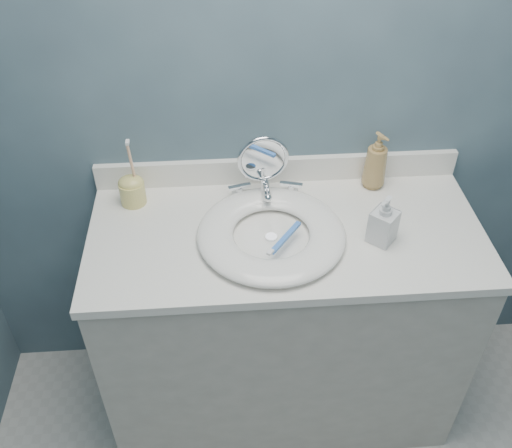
{
  "coord_description": "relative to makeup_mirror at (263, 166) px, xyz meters",
  "views": [
    {
      "loc": [
        -0.19,
        -0.33,
        2.04
      ],
      "look_at": [
        -0.1,
        0.94,
        0.94
      ],
      "focal_mm": 40.0,
      "sensor_mm": 36.0,
      "label": 1
    }
  ],
  "objects": [
    {
      "name": "makeup_mirror",
      "position": [
        0.0,
        0.0,
        0.0
      ],
      "size": [
        0.16,
        0.09,
        0.24
      ],
      "rotation": [
        0.0,
        0.0,
        0.1
      ],
      "color": "silver",
      "rests_on": "countertop"
    },
    {
      "name": "toothbrush_holder",
      "position": [
        -0.42,
        0.02,
        -0.08
      ],
      "size": [
        0.08,
        0.08,
        0.24
      ],
      "rotation": [
        0.0,
        0.0,
        -0.25
      ],
      "color": "#D8CA6C",
      "rests_on": "countertop"
    },
    {
      "name": "countertop",
      "position": [
        0.06,
        -0.16,
        -0.15
      ],
      "size": [
        1.22,
        0.57,
        0.03
      ],
      "primitive_type": "cube",
      "color": "white",
      "rests_on": "vanity_cabinet"
    },
    {
      "name": "backsplash",
      "position": [
        0.06,
        0.1,
        -0.09
      ],
      "size": [
        1.22,
        0.02,
        0.09
      ],
      "primitive_type": "cube",
      "color": "white",
      "rests_on": "countertop"
    },
    {
      "name": "toothbrush_lying",
      "position": [
        0.04,
        -0.24,
        -0.09
      ],
      "size": [
        0.12,
        0.15,
        0.02
      ],
      "rotation": [
        0.0,
        0.0,
        0.92
      ],
      "color": "#3E7ADD",
      "rests_on": "basin"
    },
    {
      "name": "soap_bottle_amber",
      "position": [
        0.38,
        0.05,
        -0.03
      ],
      "size": [
        0.1,
        0.1,
        0.2
      ],
      "primitive_type": "imported",
      "rotation": [
        0.0,
        0.0,
        0.47
      ],
      "color": "#9F7E48",
      "rests_on": "countertop"
    },
    {
      "name": "soap_bottle_clear",
      "position": [
        0.34,
        -0.22,
        -0.05
      ],
      "size": [
        0.1,
        0.1,
        0.16
      ],
      "primitive_type": "imported",
      "rotation": [
        0.0,
        0.0,
        -0.73
      ],
      "color": "silver",
      "rests_on": "countertop"
    },
    {
      "name": "vanity_cabinet",
      "position": [
        0.06,
        -0.16,
        -0.59
      ],
      "size": [
        1.2,
        0.55,
        0.85
      ],
      "primitive_type": "cube",
      "color": "beige",
      "rests_on": "ground"
    },
    {
      "name": "faucet",
      "position": [
        0.01,
        0.01,
        -0.1
      ],
      "size": [
        0.25,
        0.13,
        0.07
      ],
      "color": "silver",
      "rests_on": "countertop"
    },
    {
      "name": "back_wall",
      "position": [
        0.06,
        0.11,
        0.19
      ],
      "size": [
        2.2,
        0.02,
        2.4
      ],
      "primitive_type": "cube",
      "color": "#405461",
      "rests_on": "ground"
    },
    {
      "name": "basin",
      "position": [
        0.01,
        -0.19,
        -0.11
      ],
      "size": [
        0.45,
        0.45,
        0.04
      ],
      "primitive_type": null,
      "color": "white",
      "rests_on": "countertop"
    },
    {
      "name": "drain",
      "position": [
        0.01,
        -0.19,
        -0.13
      ],
      "size": [
        0.04,
        0.04,
        0.01
      ],
      "primitive_type": "cylinder",
      "color": "silver",
      "rests_on": "countertop"
    }
  ]
}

